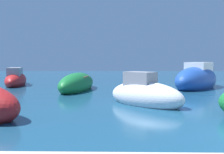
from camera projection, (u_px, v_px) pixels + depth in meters
moored_boat_0 at (197, 79)px, 18.52m from camera, size 5.51×6.32×2.41m
moored_boat_1 at (16, 80)px, 20.47m from camera, size 2.69×5.20×1.79m
moored_boat_4 at (145, 95)px, 11.57m from camera, size 4.00×3.85×1.86m
moored_boat_5 at (77, 84)px, 17.08m from camera, size 2.61×5.66×1.57m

